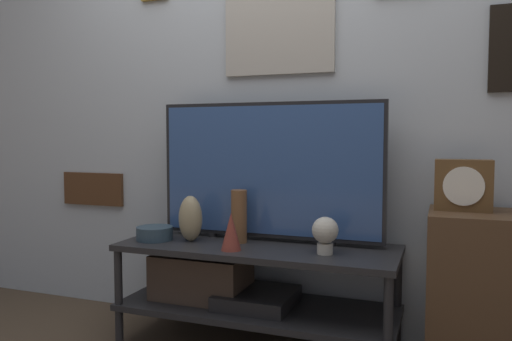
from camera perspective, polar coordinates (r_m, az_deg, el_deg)
The scene contains 10 objects.
wall_back at distance 2.73m, azimuth 2.51°, elevation 10.49°, with size 6.40×0.08×2.70m.
media_console at distance 2.56m, azimuth -2.24°, elevation -12.40°, with size 1.37×0.52×0.51m.
television at distance 2.53m, azimuth 1.48°, elevation 0.02°, with size 1.17×0.05×0.71m.
vase_wide_bowl at distance 2.64m, azimuth -11.51°, elevation -7.04°, with size 0.19×0.19×0.07m.
vase_urn_stoneware at distance 2.57m, azimuth -7.50°, elevation -5.46°, with size 0.12×0.11×0.23m.
vase_tall_ceramic at distance 2.51m, azimuth -1.96°, elevation -5.26°, with size 0.08×0.08×0.27m.
vase_slim_bronze at distance 2.35m, azimuth -2.87°, elevation -6.97°, with size 0.10×0.10×0.18m.
decorative_bust at distance 2.29m, azimuth 7.91°, elevation -7.03°, with size 0.12×0.12×0.17m.
side_table at distance 2.43m, azimuth 23.62°, elevation -12.77°, with size 0.39×0.40×0.72m.
mantel_clock at distance 2.37m, azimuth 22.59°, elevation -1.55°, with size 0.24×0.11×0.22m.
Camera 1 is at (0.84, -1.97, 1.04)m, focal length 35.00 mm.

